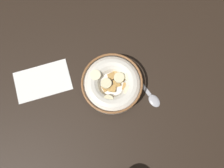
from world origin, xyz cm
name	(u,v)px	position (x,y,z in cm)	size (l,w,h in cm)	color
ground_plane	(112,87)	(0.00, 0.00, -1.00)	(94.34, 94.34, 2.00)	black
cereal_bowl	(112,84)	(0.02, -0.03, 2.67)	(16.06, 16.06, 5.30)	silver
spoon	(148,93)	(9.80, -2.67, 0.32)	(9.82, 14.49, 0.80)	#A5A5AD
folded_napkin	(43,81)	(-19.20, 3.03, 0.15)	(15.28, 9.17, 0.30)	white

